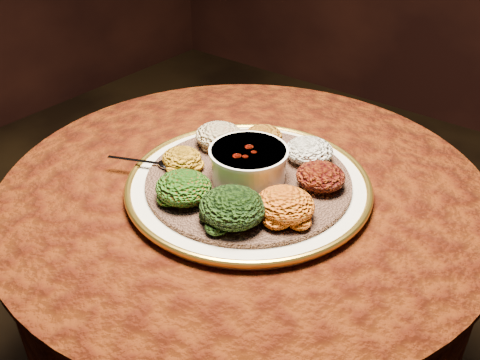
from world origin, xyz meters
The scene contains 13 objects.
table centered at (0.00, 0.00, 0.55)m, with size 0.96×0.96×0.73m.
platter centered at (0.02, -0.02, 0.75)m, with size 0.57×0.57×0.02m.
injera centered at (0.02, -0.02, 0.76)m, with size 0.39×0.39×0.01m, color #8A5A45.
stew_bowl centered at (0.02, -0.02, 0.80)m, with size 0.15×0.15×0.06m.
spoon centered at (-0.14, -0.09, 0.77)m, with size 0.13×0.07×0.01m.
portion_ayib centered at (0.08, 0.11, 0.79)m, with size 0.10×0.09×0.05m, color white.
portion_kitfo centered at (0.14, 0.04, 0.78)m, with size 0.09×0.09×0.04m, color black.
portion_tikil centered at (0.14, -0.07, 0.79)m, with size 0.10×0.10×0.05m, color #AA7F0E.
portion_gomen centered at (0.08, -0.14, 0.79)m, with size 0.11×0.11×0.05m, color black.
portion_mixveg centered at (-0.03, -0.14, 0.79)m, with size 0.10×0.10×0.05m, color maroon.
portion_kik centered at (-0.10, -0.07, 0.78)m, with size 0.08×0.08×0.04m, color #BF7D10.
portion_timatim centered at (-0.10, 0.04, 0.79)m, with size 0.10×0.10×0.05m, color maroon.
portion_shiro centered at (-0.03, 0.11, 0.78)m, with size 0.08×0.08×0.04m, color #875410.
Camera 1 is at (0.53, -0.69, 1.32)m, focal length 40.00 mm.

